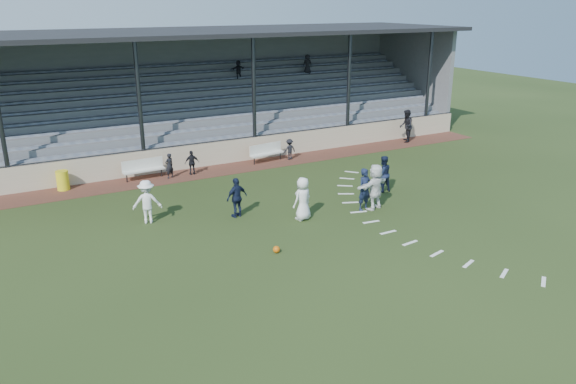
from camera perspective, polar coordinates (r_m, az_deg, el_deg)
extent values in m
plane|color=#263716|center=(19.54, 3.55, -5.69)|extent=(90.00, 90.00, 0.00)
cube|color=#502A20|center=(28.39, -7.81, 2.10)|extent=(34.00, 2.00, 0.02)
cube|color=#C6B498|center=(29.18, -8.62, 3.73)|extent=(34.00, 0.18, 1.20)
cube|color=silver|center=(27.57, -14.41, 2.12)|extent=(2.02, 0.51, 0.06)
cube|color=silver|center=(27.71, -14.57, 2.73)|extent=(2.00, 0.17, 0.54)
cylinder|color=#2B2C32|center=(27.41, -16.06, 1.37)|extent=(0.06, 0.06, 0.40)
cylinder|color=#2B2C32|center=(27.88, -12.72, 1.95)|extent=(0.06, 0.06, 0.40)
cube|color=silver|center=(29.66, -2.10, 3.88)|extent=(2.04, 0.70, 0.06)
cube|color=silver|center=(29.79, -2.30, 4.44)|extent=(1.99, 0.37, 0.54)
cylinder|color=#2B2C32|center=(29.25, -3.45, 3.17)|extent=(0.06, 0.06, 0.40)
cylinder|color=#2B2C32|center=(30.21, -0.79, 3.71)|extent=(0.06, 0.06, 0.40)
cylinder|color=yellow|center=(27.17, -21.92, 1.11)|extent=(0.55, 0.55, 0.88)
sphere|color=#CF5E0C|center=(19.10, -1.19, -5.85)|extent=(0.24, 0.24, 0.24)
imported|color=white|center=(21.68, 1.51, -0.69)|extent=(0.94, 0.73, 1.71)
imported|color=#131C36|center=(22.89, 7.81, 0.26)|extent=(0.70, 0.51, 1.75)
imported|color=#131C36|center=(25.25, 9.61, 1.82)|extent=(0.83, 0.66, 1.65)
imported|color=white|center=(22.03, -14.13, -0.97)|extent=(1.24, 0.94, 1.70)
imported|color=#131C36|center=(22.06, -5.22, -0.56)|extent=(1.00, 0.59, 1.60)
imported|color=white|center=(23.06, 8.84, 0.54)|extent=(1.84, 1.02, 1.89)
imported|color=black|center=(34.61, 11.91, 6.58)|extent=(1.15, 1.20, 1.95)
imported|color=black|center=(27.45, -11.96, 2.63)|extent=(0.52, 0.43, 1.22)
imported|color=black|center=(27.81, -9.73, 2.95)|extent=(0.74, 0.40, 1.20)
imported|color=black|center=(30.10, 0.15, 4.37)|extent=(0.76, 0.48, 1.12)
cube|color=slate|center=(29.68, -8.99, 3.96)|extent=(34.00, 0.80, 1.20)
cube|color=slate|center=(29.61, -9.12, 5.22)|extent=(33.00, 0.28, 0.10)
cube|color=slate|center=(30.36, -9.54, 4.66)|extent=(34.00, 0.80, 1.60)
cube|color=slate|center=(30.26, -9.69, 6.26)|extent=(33.00, 0.28, 0.10)
cube|color=slate|center=(31.05, -10.06, 5.33)|extent=(34.00, 0.80, 2.00)
cube|color=slate|center=(30.92, -10.23, 7.25)|extent=(33.00, 0.28, 0.10)
cube|color=slate|center=(31.75, -10.56, 5.96)|extent=(34.00, 0.80, 2.40)
cube|color=slate|center=(31.59, -10.75, 8.21)|extent=(33.00, 0.28, 0.10)
cube|color=slate|center=(32.45, -11.04, 6.57)|extent=(34.00, 0.80, 2.80)
cube|color=slate|center=(32.27, -11.25, 9.12)|extent=(33.00, 0.28, 0.10)
cube|color=slate|center=(33.15, -11.50, 7.15)|extent=(34.00, 0.80, 3.20)
cube|color=slate|center=(32.97, -11.74, 9.99)|extent=(33.00, 0.28, 0.10)
cube|color=slate|center=(33.87, -11.94, 7.71)|extent=(34.00, 0.80, 3.60)
cube|color=slate|center=(33.67, -12.20, 10.83)|extent=(33.00, 0.28, 0.10)
cube|color=slate|center=(34.59, -12.36, 8.24)|extent=(34.00, 0.80, 4.00)
cube|color=slate|center=(34.38, -12.65, 11.63)|extent=(33.00, 0.28, 0.10)
cube|color=slate|center=(35.31, -12.77, 8.76)|extent=(34.00, 0.80, 4.40)
cube|color=slate|center=(35.10, -13.09, 12.39)|extent=(33.00, 0.28, 0.10)
cube|color=slate|center=(35.73, -13.17, 10.47)|extent=(34.00, 0.40, 6.40)
cube|color=slate|center=(40.64, 12.32, 11.49)|extent=(0.30, 7.80, 6.40)
cube|color=black|center=(31.69, -11.57, 15.58)|extent=(34.60, 9.00, 0.22)
cylinder|color=#2B2C32|center=(27.05, -27.22, 6.44)|extent=(0.20, 0.20, 6.50)
cylinder|color=#2B2C32|center=(27.84, -14.80, 8.19)|extent=(0.20, 0.20, 6.50)
cylinder|color=#2B2C32|center=(29.84, -3.47, 9.45)|extent=(0.20, 0.20, 6.50)
cylinder|color=#2B2C32|center=(32.83, 6.17, 10.23)|extent=(0.20, 0.20, 6.50)
cylinder|color=#2B2C32|center=(36.57, 14.06, 10.66)|extent=(0.20, 0.20, 6.50)
cylinder|color=#2B2C32|center=(29.02, -8.68, 4.96)|extent=(34.00, 0.05, 0.05)
imported|color=black|center=(37.33, 1.99, 12.85)|extent=(0.65, 0.48, 1.24)
imported|color=black|center=(35.10, -5.07, 12.30)|extent=(1.06, 0.51, 1.10)
cube|color=white|center=(28.20, 6.49, 2.04)|extent=(0.54, 0.61, 0.01)
cube|color=white|center=(27.13, 6.01, 1.38)|extent=(0.59, 0.56, 0.01)
cube|color=white|center=(26.05, 5.81, 0.64)|extent=(0.64, 0.51, 0.01)
cube|color=white|center=(24.97, 5.90, -0.18)|extent=(0.67, 0.44, 0.01)
cube|color=white|center=(23.91, 6.35, -1.07)|extent=(0.70, 0.37, 0.01)
cube|color=white|center=(22.90, 7.18, -2.02)|extent=(0.71, 0.29, 0.01)
cube|color=white|center=(21.94, 8.44, -3.02)|extent=(0.71, 0.21, 0.01)
cube|color=white|center=(21.08, 10.14, -4.05)|extent=(0.70, 0.12, 0.01)
cube|color=white|center=(20.33, 12.29, -5.08)|extent=(0.71, 0.21, 0.01)
cube|color=white|center=(19.73, 14.88, -6.06)|extent=(0.71, 0.29, 0.01)
cube|color=white|center=(19.28, 17.85, -6.96)|extent=(0.70, 0.37, 0.01)
cube|color=white|center=(19.02, 21.11, -7.71)|extent=(0.67, 0.44, 0.01)
cube|color=white|center=(18.95, 24.53, -8.29)|extent=(0.64, 0.51, 0.01)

